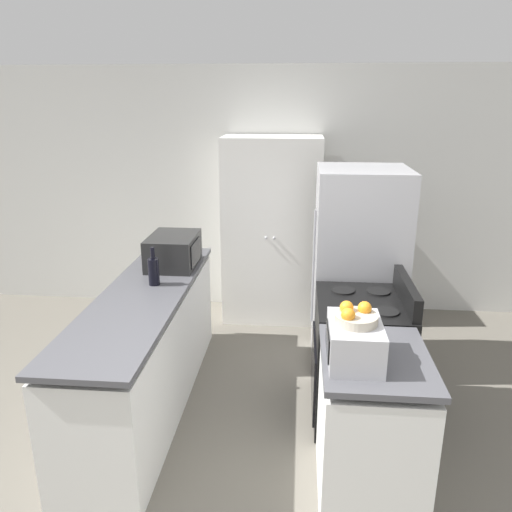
{
  "coord_description": "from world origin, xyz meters",
  "views": [
    {
      "loc": [
        0.34,
        -2.02,
        2.28
      ],
      "look_at": [
        0.0,
        1.81,
        1.05
      ],
      "focal_mm": 35.0,
      "sensor_mm": 36.0,
      "label": 1
    }
  ],
  "objects_px": {
    "refrigerator": "(358,271)",
    "stove": "(359,358)",
    "wine_bottle": "(154,271)",
    "toaster_oven": "(354,342)",
    "fruit_bowl": "(355,316)",
    "pantry_cabinet": "(272,230)",
    "microwave": "(174,251)"
  },
  "relations": [
    {
      "from": "pantry_cabinet",
      "to": "fruit_bowl",
      "type": "height_order",
      "value": "pantry_cabinet"
    },
    {
      "from": "fruit_bowl",
      "to": "refrigerator",
      "type": "bearing_deg",
      "value": 82.91
    },
    {
      "from": "refrigerator",
      "to": "fruit_bowl",
      "type": "height_order",
      "value": "refrigerator"
    },
    {
      "from": "pantry_cabinet",
      "to": "stove",
      "type": "distance_m",
      "value": 1.95
    },
    {
      "from": "microwave",
      "to": "fruit_bowl",
      "type": "height_order",
      "value": "fruit_bowl"
    },
    {
      "from": "refrigerator",
      "to": "microwave",
      "type": "height_order",
      "value": "refrigerator"
    },
    {
      "from": "toaster_oven",
      "to": "fruit_bowl",
      "type": "bearing_deg",
      "value": 138.35
    },
    {
      "from": "toaster_oven",
      "to": "wine_bottle",
      "type": "bearing_deg",
      "value": 143.73
    },
    {
      "from": "pantry_cabinet",
      "to": "toaster_oven",
      "type": "bearing_deg",
      "value": -76.95
    },
    {
      "from": "wine_bottle",
      "to": "refrigerator",
      "type": "bearing_deg",
      "value": 20.45
    },
    {
      "from": "pantry_cabinet",
      "to": "fruit_bowl",
      "type": "bearing_deg",
      "value": -77.03
    },
    {
      "from": "fruit_bowl",
      "to": "stove",
      "type": "bearing_deg",
      "value": 79.4
    },
    {
      "from": "refrigerator",
      "to": "pantry_cabinet",
      "type": "bearing_deg",
      "value": 129.97
    },
    {
      "from": "refrigerator",
      "to": "fruit_bowl",
      "type": "bearing_deg",
      "value": -97.09
    },
    {
      "from": "microwave",
      "to": "fruit_bowl",
      "type": "bearing_deg",
      "value": -47.51
    },
    {
      "from": "stove",
      "to": "fruit_bowl",
      "type": "relative_size",
      "value": 4.69
    },
    {
      "from": "stove",
      "to": "microwave",
      "type": "bearing_deg",
      "value": 156.87
    },
    {
      "from": "refrigerator",
      "to": "microwave",
      "type": "relative_size",
      "value": 3.34
    },
    {
      "from": "toaster_oven",
      "to": "refrigerator",
      "type": "bearing_deg",
      "value": 83.08
    },
    {
      "from": "stove",
      "to": "refrigerator",
      "type": "relative_size",
      "value": 0.62
    },
    {
      "from": "refrigerator",
      "to": "microwave",
      "type": "bearing_deg",
      "value": -174.89
    },
    {
      "from": "stove",
      "to": "refrigerator",
      "type": "bearing_deg",
      "value": 86.7
    },
    {
      "from": "refrigerator",
      "to": "wine_bottle",
      "type": "height_order",
      "value": "refrigerator"
    },
    {
      "from": "toaster_oven",
      "to": "fruit_bowl",
      "type": "height_order",
      "value": "fruit_bowl"
    },
    {
      "from": "refrigerator",
      "to": "stove",
      "type": "bearing_deg",
      "value": -93.3
    },
    {
      "from": "pantry_cabinet",
      "to": "microwave",
      "type": "relative_size",
      "value": 3.67
    },
    {
      "from": "refrigerator",
      "to": "fruit_bowl",
      "type": "xyz_separation_m",
      "value": [
        -0.2,
        -1.62,
        0.31
      ]
    },
    {
      "from": "microwave",
      "to": "fruit_bowl",
      "type": "distance_m",
      "value": 2.01
    },
    {
      "from": "stove",
      "to": "wine_bottle",
      "type": "distance_m",
      "value": 1.66
    },
    {
      "from": "pantry_cabinet",
      "to": "wine_bottle",
      "type": "height_order",
      "value": "pantry_cabinet"
    },
    {
      "from": "wine_bottle",
      "to": "fruit_bowl",
      "type": "distance_m",
      "value": 1.74
    },
    {
      "from": "wine_bottle",
      "to": "microwave",
      "type": "bearing_deg",
      "value": 84.98
    }
  ]
}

